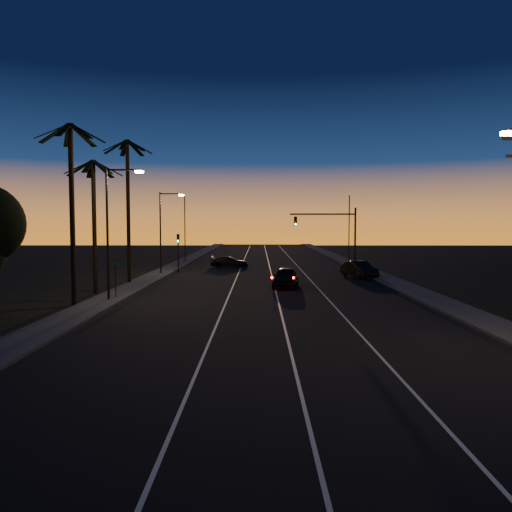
{
  "coord_description": "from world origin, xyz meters",
  "views": [
    {
      "loc": [
        -0.79,
        -13.47,
        5.23
      ],
      "look_at": [
        -1.01,
        20.79,
        3.04
      ],
      "focal_mm": 35.0,
      "sensor_mm": 36.0,
      "label": 1
    }
  ],
  "objects_px": {
    "signal_mast": "(333,228)",
    "lead_car": "(286,277)",
    "cross_car": "(229,262)",
    "right_car": "(359,269)"
  },
  "relations": [
    {
      "from": "right_car",
      "to": "cross_car",
      "type": "height_order",
      "value": "right_car"
    },
    {
      "from": "signal_mast",
      "to": "cross_car",
      "type": "relative_size",
      "value": 1.5
    },
    {
      "from": "signal_mast",
      "to": "right_car",
      "type": "relative_size",
      "value": 1.37
    },
    {
      "from": "signal_mast",
      "to": "lead_car",
      "type": "xyz_separation_m",
      "value": [
        -5.72,
        -12.36,
        -3.93
      ]
    },
    {
      "from": "signal_mast",
      "to": "lead_car",
      "type": "height_order",
      "value": "signal_mast"
    },
    {
      "from": "lead_car",
      "to": "cross_car",
      "type": "height_order",
      "value": "lead_car"
    },
    {
      "from": "signal_mast",
      "to": "lead_car",
      "type": "bearing_deg",
      "value": -114.84
    },
    {
      "from": "signal_mast",
      "to": "right_car",
      "type": "height_order",
      "value": "signal_mast"
    },
    {
      "from": "signal_mast",
      "to": "lead_car",
      "type": "relative_size",
      "value": 1.25
    },
    {
      "from": "lead_car",
      "to": "cross_car",
      "type": "bearing_deg",
      "value": 107.08
    }
  ]
}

